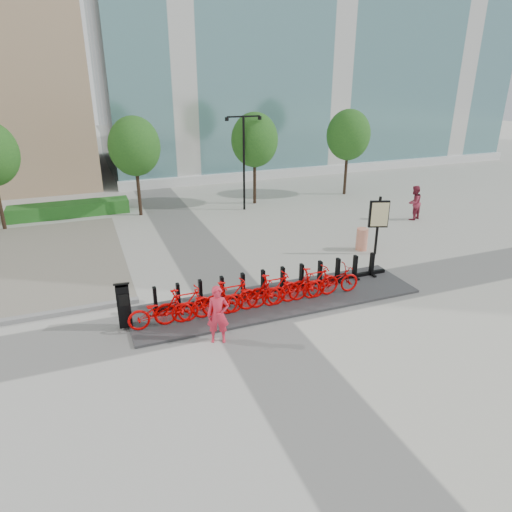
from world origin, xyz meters
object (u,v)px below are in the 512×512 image
object	(u,v)px
worker_red	(218,315)
kiosk	(124,305)
pedestrian	(414,203)
map_sign	(379,217)
bike_0	(160,311)
construction_barrel	(362,239)

from	to	relation	value
worker_red	kiosk	bearing A→B (deg)	163.15
pedestrian	map_sign	size ratio (longest dim) A/B	0.72
worker_red	map_sign	size ratio (longest dim) A/B	0.69
bike_0	pedestrian	distance (m)	15.34
pedestrian	construction_barrel	bearing A→B (deg)	9.08
pedestrian	construction_barrel	world-z (taller)	pedestrian
map_sign	worker_red	bearing A→B (deg)	-133.91
bike_0	kiosk	distance (m)	1.07
bike_0	kiosk	world-z (taller)	kiosk
kiosk	map_sign	world-z (taller)	map_sign
worker_red	map_sign	bearing A→B (deg)	45.61
bike_0	worker_red	xyz separation A→B (m)	(1.38, -1.29, 0.26)
bike_0	kiosk	size ratio (longest dim) A/B	1.32
kiosk	construction_barrel	xyz separation A→B (m)	(10.11, 2.99, -0.30)
bike_0	kiosk	xyz separation A→B (m)	(-0.97, 0.40, 0.19)
kiosk	map_sign	distance (m)	10.68
construction_barrel	pedestrian	bearing A→B (deg)	29.45
kiosk	worker_red	size ratio (longest dim) A/B	0.86
kiosk	construction_barrel	size ratio (longest dim) A/B	1.53
bike_0	worker_red	world-z (taller)	worker_red
construction_barrel	map_sign	size ratio (longest dim) A/B	0.38
bike_0	map_sign	world-z (taller)	map_sign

